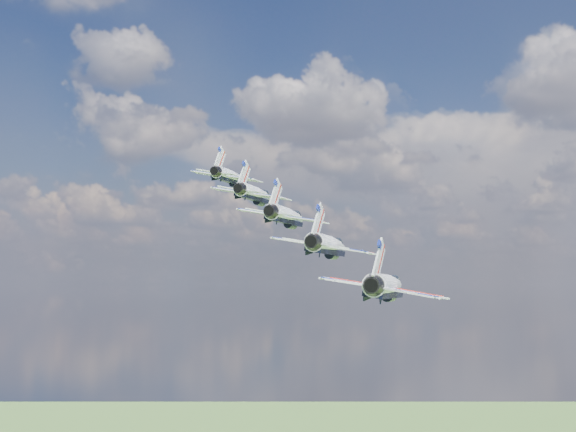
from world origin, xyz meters
The scene contains 5 objects.
jet_0 centered at (-26.54, -0.48, 160.67)m, with size 8.87×13.14×3.93m, color silver, non-canonical shape.
jet_1 centered at (-17.20, -8.24, 157.06)m, with size 8.87×13.14×3.93m, color silver, non-canonical shape.
jet_2 centered at (-7.86, -16.00, 153.44)m, with size 8.87×13.14×3.93m, color silver, non-canonical shape.
jet_3 centered at (1.47, -23.77, 149.83)m, with size 8.87×13.14×3.93m, color white, non-canonical shape.
jet_4 centered at (10.81, -31.53, 146.22)m, with size 8.87×13.14×3.93m, color white, non-canonical shape.
Camera 1 is at (36.77, -86.88, 146.30)m, focal length 50.00 mm.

